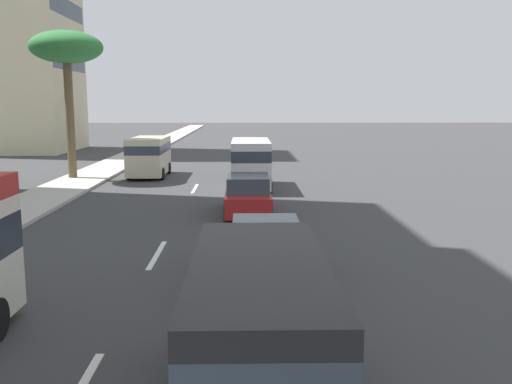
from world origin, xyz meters
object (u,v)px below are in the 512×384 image
object	(u,v)px
van_fourth	(259,327)
palm_tree	(66,51)
car_second	(248,196)
van_fifth	(251,161)
van_third	(149,154)
car_sixth	(266,252)

from	to	relation	value
van_fourth	palm_tree	distance (m)	28.44
car_second	van_fifth	distance (m)	7.23
van_third	van_fourth	distance (m)	27.80
van_fourth	palm_tree	xyz separation A→B (m)	(25.74, 10.40, 6.17)
van_fifth	car_sixth	size ratio (longest dim) A/B	1.27
car_second	van_third	bearing A→B (deg)	26.40
van_fifth	van_fourth	bearing A→B (deg)	179.59
van_fourth	car_sixth	world-z (taller)	van_fourth
car_second	van_fourth	bearing A→B (deg)	-179.83
car_second	van_third	distance (m)	13.56
van_fifth	palm_tree	bearing A→B (deg)	71.38
van_third	van_fifth	world-z (taller)	van_fifth
van_fourth	car_sixth	distance (m)	6.39
van_fourth	palm_tree	size ratio (longest dim) A/B	0.59
car_second	van_fourth	world-z (taller)	van_fourth
van_third	van_fourth	xyz separation A→B (m)	(-27.13, -6.07, -0.05)
car_second	van_fourth	distance (m)	15.01
palm_tree	van_fourth	bearing A→B (deg)	-158.01
car_second	car_sixth	xyz separation A→B (m)	(-8.64, -0.39, -0.03)
van_third	car_sixth	size ratio (longest dim) A/B	1.17
palm_tree	car_second	bearing A→B (deg)	-136.07
car_second	van_third	size ratio (longest dim) A/B	0.89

